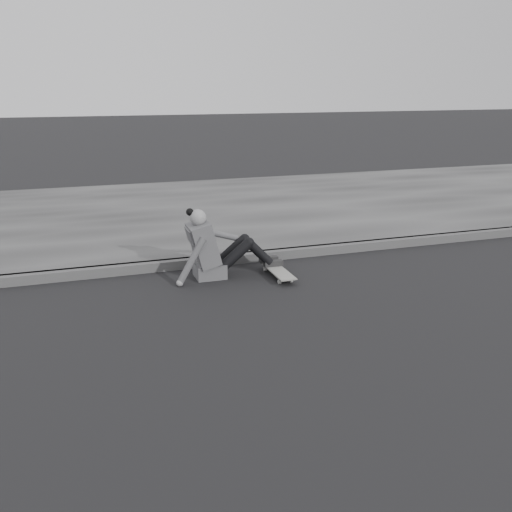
{
  "coord_description": "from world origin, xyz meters",
  "views": [
    {
      "loc": [
        -3.01,
        -4.37,
        2.29
      ],
      "look_at": [
        -1.14,
        1.22,
        0.5
      ],
      "focal_mm": 40.0,
      "sensor_mm": 36.0,
      "label": 1
    }
  ],
  "objects": [
    {
      "name": "ground",
      "position": [
        0.0,
        0.0,
        0.0
      ],
      "size": [
        80.0,
        80.0,
        0.0
      ],
      "primitive_type": "plane",
      "color": "black",
      "rests_on": "ground"
    },
    {
      "name": "curb",
      "position": [
        0.0,
        2.58,
        0.06
      ],
      "size": [
        24.0,
        0.16,
        0.12
      ],
      "primitive_type": "cube",
      "color": "#474747",
      "rests_on": "ground"
    },
    {
      "name": "sidewalk",
      "position": [
        0.0,
        5.6,
        0.06
      ],
      "size": [
        24.0,
        6.0,
        0.12
      ],
      "primitive_type": "cube",
      "color": "#3C3C3C",
      "rests_on": "ground"
    },
    {
      "name": "skateboard",
      "position": [
        -0.64,
        1.87,
        0.07
      ],
      "size": [
        0.2,
        0.78,
        0.09
      ],
      "color": "#989893",
      "rests_on": "ground"
    },
    {
      "name": "seated_woman",
      "position": [
        -1.38,
        2.12,
        0.36
      ],
      "size": [
        1.38,
        0.46,
        0.88
      ],
      "color": "#4E4E50",
      "rests_on": "ground"
    }
  ]
}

